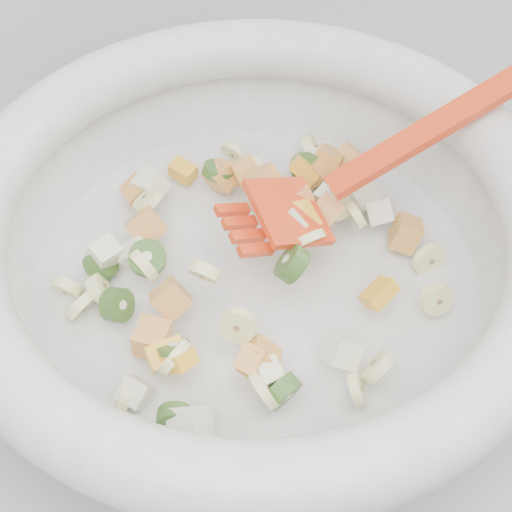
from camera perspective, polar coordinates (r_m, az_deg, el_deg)
counter at (r=1.05m, az=7.12°, el=-12.84°), size 2.00×0.60×0.90m
mixing_bowl at (r=0.55m, az=0.01°, el=1.06°), size 0.47×0.43×0.15m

